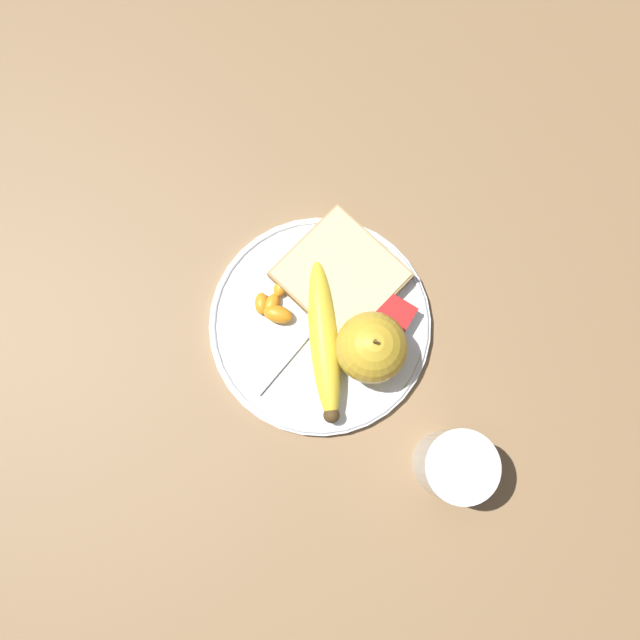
# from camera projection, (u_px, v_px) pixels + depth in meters

# --- Properties ---
(ground_plane) EXTENTS (3.00, 3.00, 0.00)m
(ground_plane) POSITION_uv_depth(u_px,v_px,m) (320.00, 325.00, 0.73)
(ground_plane) COLOR olive
(plate) EXTENTS (0.26, 0.26, 0.01)m
(plate) POSITION_uv_depth(u_px,v_px,m) (320.00, 324.00, 0.72)
(plate) COLOR silver
(plate) RESTS_ON ground_plane
(juice_glass) EXTENTS (0.08, 0.08, 0.09)m
(juice_glass) POSITION_uv_depth(u_px,v_px,m) (453.00, 465.00, 0.66)
(juice_glass) COLOR silver
(juice_glass) RESTS_ON ground_plane
(apple) EXTENTS (0.08, 0.08, 0.09)m
(apple) POSITION_uv_depth(u_px,v_px,m) (374.00, 344.00, 0.67)
(apple) COLOR gold
(apple) RESTS_ON plate
(banana) EXTENTS (0.14, 0.17, 0.03)m
(banana) POSITION_uv_depth(u_px,v_px,m) (324.00, 339.00, 0.70)
(banana) COLOR yellow
(banana) RESTS_ON plate
(bread_slice) EXTENTS (0.14, 0.14, 0.02)m
(bread_slice) POSITION_uv_depth(u_px,v_px,m) (341.00, 276.00, 0.71)
(bread_slice) COLOR #AB8751
(bread_slice) RESTS_ON plate
(fork) EXTENTS (0.04, 0.18, 0.00)m
(fork) POSITION_uv_depth(u_px,v_px,m) (316.00, 321.00, 0.71)
(fork) COLOR silver
(fork) RESTS_ON plate
(jam_packet) EXTENTS (0.04, 0.04, 0.02)m
(jam_packet) POSITION_uv_depth(u_px,v_px,m) (393.00, 314.00, 0.71)
(jam_packet) COLOR white
(jam_packet) RESTS_ON plate
(orange_segment_0) EXTENTS (0.02, 0.03, 0.01)m
(orange_segment_0) POSITION_uv_depth(u_px,v_px,m) (272.00, 304.00, 0.71)
(orange_segment_0) COLOR orange
(orange_segment_0) RESTS_ON plate
(orange_segment_1) EXTENTS (0.03, 0.03, 0.01)m
(orange_segment_1) POSITION_uv_depth(u_px,v_px,m) (262.00, 303.00, 0.71)
(orange_segment_1) COLOR orange
(orange_segment_1) RESTS_ON plate
(orange_segment_2) EXTENTS (0.04, 0.04, 0.02)m
(orange_segment_2) POSITION_uv_depth(u_px,v_px,m) (319.00, 288.00, 0.71)
(orange_segment_2) COLOR orange
(orange_segment_2) RESTS_ON plate
(orange_segment_3) EXTENTS (0.03, 0.03, 0.01)m
(orange_segment_3) POSITION_uv_depth(u_px,v_px,m) (309.00, 302.00, 0.71)
(orange_segment_3) COLOR orange
(orange_segment_3) RESTS_ON plate
(orange_segment_4) EXTENTS (0.04, 0.03, 0.02)m
(orange_segment_4) POSITION_uv_depth(u_px,v_px,m) (278.00, 314.00, 0.71)
(orange_segment_4) COLOR orange
(orange_segment_4) RESTS_ON plate
(orange_segment_5) EXTENTS (0.03, 0.04, 0.02)m
(orange_segment_5) POSITION_uv_depth(u_px,v_px,m) (314.00, 279.00, 0.72)
(orange_segment_5) COLOR orange
(orange_segment_5) RESTS_ON plate
(orange_segment_6) EXTENTS (0.02, 0.03, 0.01)m
(orange_segment_6) POSITION_uv_depth(u_px,v_px,m) (281.00, 286.00, 0.72)
(orange_segment_6) COLOR orange
(orange_segment_6) RESTS_ON plate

